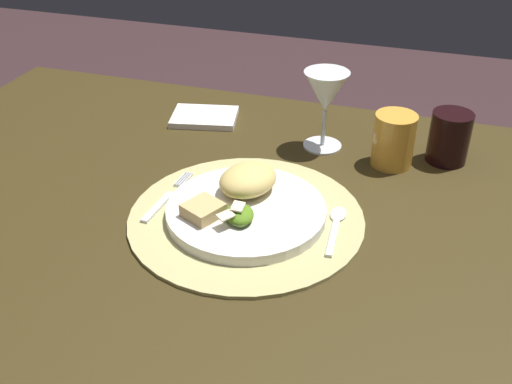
# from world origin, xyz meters

# --- Properties ---
(dining_table) EXTENTS (1.39, 0.87, 0.73)m
(dining_table) POSITION_xyz_m (0.00, 0.00, 0.60)
(dining_table) COLOR #362B11
(dining_table) RESTS_ON ground
(placemat) EXTENTS (0.37, 0.37, 0.01)m
(placemat) POSITION_xyz_m (0.01, -0.03, 0.73)
(placemat) COLOR tan
(placemat) RESTS_ON dining_table
(dinner_plate) EXTENTS (0.25, 0.25, 0.02)m
(dinner_plate) POSITION_xyz_m (0.01, -0.03, 0.74)
(dinner_plate) COLOR silver
(dinner_plate) RESTS_ON placemat
(pasta_serving) EXTENTS (0.12, 0.13, 0.04)m
(pasta_serving) POSITION_xyz_m (0.00, 0.01, 0.77)
(pasta_serving) COLOR #DDC069
(pasta_serving) RESTS_ON dinner_plate
(salad_greens) EXTENTS (0.06, 0.07, 0.03)m
(salad_greens) POSITION_xyz_m (0.01, -0.07, 0.76)
(salad_greens) COLOR #305C1A
(salad_greens) RESTS_ON dinner_plate
(bread_piece) EXTENTS (0.07, 0.07, 0.02)m
(bread_piece) POSITION_xyz_m (-0.04, -0.07, 0.76)
(bread_piece) COLOR tan
(bread_piece) RESTS_ON dinner_plate
(fork) EXTENTS (0.02, 0.16, 0.00)m
(fork) POSITION_xyz_m (-0.13, -0.03, 0.74)
(fork) COLOR silver
(fork) RESTS_ON placemat
(spoon) EXTENTS (0.03, 0.13, 0.01)m
(spoon) POSITION_xyz_m (0.15, -0.01, 0.74)
(spoon) COLOR silver
(spoon) RESTS_ON placemat
(napkin) EXTENTS (0.15, 0.12, 0.01)m
(napkin) POSITION_xyz_m (-0.18, 0.28, 0.73)
(napkin) COLOR white
(napkin) RESTS_ON dining_table
(wine_glass) EXTENTS (0.08, 0.08, 0.15)m
(wine_glass) POSITION_xyz_m (0.07, 0.24, 0.83)
(wine_glass) COLOR silver
(wine_glass) RESTS_ON dining_table
(amber_tumbler) EXTENTS (0.07, 0.07, 0.10)m
(amber_tumbler) POSITION_xyz_m (0.20, 0.21, 0.78)
(amber_tumbler) COLOR gold
(amber_tumbler) RESTS_ON dining_table
(dark_tumbler) EXTENTS (0.07, 0.07, 0.09)m
(dark_tumbler) POSITION_xyz_m (0.30, 0.26, 0.78)
(dark_tumbler) COLOR black
(dark_tumbler) RESTS_ON dining_table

